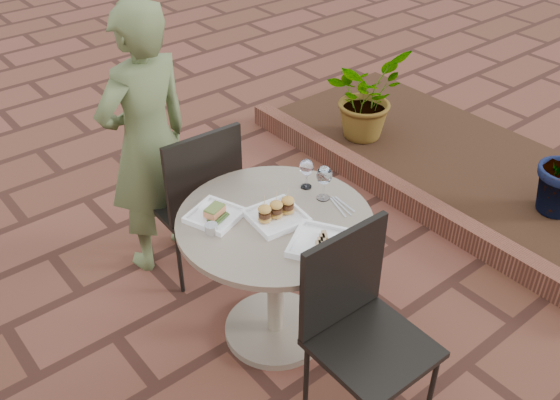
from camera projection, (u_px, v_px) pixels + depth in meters
ground at (229, 345)px, 3.16m from camera, size 60.00×60.00×0.00m
cafe_table at (275, 260)px, 2.95m from camera, size 0.90×0.90×0.73m
chair_far at (196, 190)px, 3.32m from camera, size 0.46×0.46×0.93m
chair_near at (358, 318)px, 2.56m from camera, size 0.45×0.45×0.93m
diner at (148, 143)px, 3.29m from camera, size 0.61×0.44×1.54m
plate_salmon at (215, 215)px, 2.81m from camera, size 0.28×0.28×0.06m
plate_sliders at (276, 213)px, 2.79m from camera, size 0.26×0.26×0.15m
plate_tuna at (321, 243)px, 2.65m from camera, size 0.34×0.34×0.03m
wine_glass_right at (324, 176)px, 2.87m from camera, size 0.08×0.08×0.18m
wine_glass_mid at (306, 167)px, 2.96m from camera, size 0.07×0.07×0.16m
wine_glass_far at (307, 169)px, 2.96m from camera, size 0.06×0.06×0.15m
steel_ramekin at (211, 229)px, 2.72m from camera, size 0.07×0.07×0.04m
cutlery_set at (341, 206)px, 2.89m from camera, size 0.10×0.18×0.00m
planter_curb at (399, 194)px, 4.13m from camera, size 0.12×3.00×0.15m
mulch_bed at (463, 164)px, 4.52m from camera, size 1.30×3.00×0.06m
potted_plant_a at (365, 95)px, 4.63m from camera, size 0.71×0.65×0.66m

